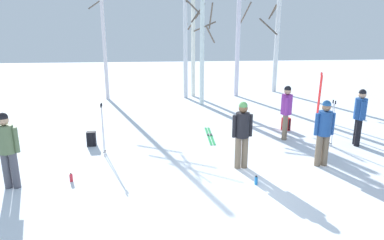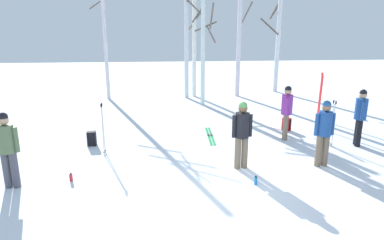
{
  "view_description": "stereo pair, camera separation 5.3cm",
  "coord_description": "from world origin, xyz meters",
  "views": [
    {
      "loc": [
        -1.21,
        -6.31,
        3.42
      ],
      "look_at": [
        -0.3,
        2.49,
        1.0
      ],
      "focal_mm": 31.41,
      "sensor_mm": 36.0,
      "label": 1
    },
    {
      "loc": [
        -1.16,
        -6.32,
        3.42
      ],
      "look_at": [
        -0.3,
        2.49,
        1.0
      ],
      "focal_mm": 31.41,
      "sensor_mm": 36.0,
      "label": 2
    }
  ],
  "objects": [
    {
      "name": "ski_poles_0",
      "position": [
        -2.75,
        2.76,
        0.78
      ],
      "size": [
        0.07,
        0.23,
        1.46
      ],
      "color": "#B2B2BC",
      "rests_on": "ground_plane"
    },
    {
      "name": "person_4",
      "position": [
        2.92,
        1.37,
        0.98
      ],
      "size": [
        0.52,
        0.34,
        1.72
      ],
      "color": "#72604C",
      "rests_on": "ground_plane"
    },
    {
      "name": "birch_tree_2",
      "position": [
        0.62,
        10.87,
        3.07
      ],
      "size": [
        1.21,
        1.18,
        5.87
      ],
      "color": "silver",
      "rests_on": "ground_plane"
    },
    {
      "name": "ski_pair_planted_0",
      "position": [
        4.41,
        4.7,
        0.98
      ],
      "size": [
        0.02,
        0.19,
        1.96
      ],
      "color": "red",
      "rests_on": "ground_plane"
    },
    {
      "name": "person_1",
      "position": [
        0.83,
        1.43,
        0.98
      ],
      "size": [
        0.52,
        0.34,
        1.72
      ],
      "color": "#72604C",
      "rests_on": "ground_plane"
    },
    {
      "name": "ski_pair_lying_1",
      "position": [
        0.45,
        4.1,
        0.01
      ],
      "size": [
        0.25,
        1.86,
        0.05
      ],
      "color": "green",
      "rests_on": "ground_plane"
    },
    {
      "name": "ski_poles_1",
      "position": [
        3.92,
        2.81,
        0.74
      ],
      "size": [
        0.07,
        0.23,
        1.39
      ],
      "color": "#B2B2BC",
      "rests_on": "ground_plane"
    },
    {
      "name": "water_bottle_0",
      "position": [
        -3.26,
        1.05,
        0.1
      ],
      "size": [
        0.07,
        0.07,
        0.22
      ],
      "color": "red",
      "rests_on": "ground_plane"
    },
    {
      "name": "birch_tree_1",
      "position": [
        0.18,
        10.52,
        4.03
      ],
      "size": [
        0.75,
        1.2,
        7.78
      ],
      "color": "silver",
      "rests_on": "ground_plane"
    },
    {
      "name": "birch_tree_5",
      "position": [
        5.25,
        11.75,
        2.72
      ],
      "size": [
        1.14,
        1.5,
        5.24
      ],
      "color": "silver",
      "rests_on": "ground_plane"
    },
    {
      "name": "backpack_1",
      "position": [
        3.18,
        4.48,
        0.21
      ],
      "size": [
        0.28,
        0.31,
        0.44
      ],
      "color": "red",
      "rests_on": "ground_plane"
    },
    {
      "name": "ground_plane",
      "position": [
        0.0,
        0.0,
        0.0
      ],
      "size": [
        60.0,
        60.0,
        0.0
      ],
      "primitive_type": "plane",
      "color": "white"
    },
    {
      "name": "person_0",
      "position": [
        2.78,
        3.56,
        0.98
      ],
      "size": [
        0.34,
        0.49,
        1.72
      ],
      "color": "#72604C",
      "rests_on": "ground_plane"
    },
    {
      "name": "person_3",
      "position": [
        4.73,
        2.76,
        0.98
      ],
      "size": [
        0.34,
        0.5,
        1.72
      ],
      "color": "black",
      "rests_on": "ground_plane"
    },
    {
      "name": "person_2",
      "position": [
        -4.47,
        0.87,
        0.98
      ],
      "size": [
        0.52,
        0.34,
        1.72
      ],
      "color": "#4C4C56",
      "rests_on": "ground_plane"
    },
    {
      "name": "backpack_0",
      "position": [
        -3.24,
        3.53,
        0.21
      ],
      "size": [
        0.27,
        0.3,
        0.44
      ],
      "color": "black",
      "rests_on": "ground_plane"
    },
    {
      "name": "birch_tree_3",
      "position": [
        0.83,
        8.89,
        2.64
      ],
      "size": [
        1.18,
        1.29,
        5.05
      ],
      "color": "silver",
      "rests_on": "ground_plane"
    },
    {
      "name": "water_bottle_1",
      "position": [
        0.95,
        0.46,
        0.1
      ],
      "size": [
        0.07,
        0.07,
        0.21
      ],
      "color": "#1E72BF",
      "rests_on": "ground_plane"
    },
    {
      "name": "birch_tree_0",
      "position": [
        -3.71,
        10.62,
        3.5
      ],
      "size": [
        1.64,
        1.25,
        6.59
      ],
      "color": "silver",
      "rests_on": "ground_plane"
    },
    {
      "name": "birch_tree_4",
      "position": [
        2.9,
        10.73,
        3.4
      ],
      "size": [
        1.08,
        1.22,
        6.73
      ],
      "color": "silver",
      "rests_on": "ground_plane"
    }
  ]
}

